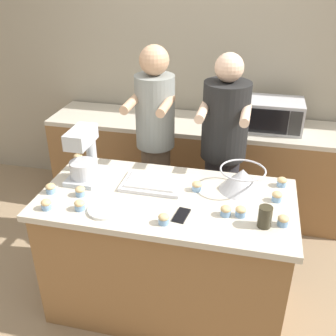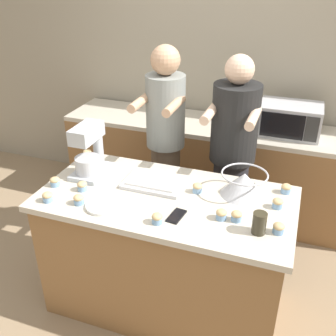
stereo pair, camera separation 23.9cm
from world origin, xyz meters
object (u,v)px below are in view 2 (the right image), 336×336
Objects in this scene: mixing_bowl at (244,183)px; cupcake_10 at (279,228)px; drinking_glass at (259,223)px; cupcake_6 at (197,188)px; person_left at (165,146)px; cupcake_1 at (286,188)px; small_plate at (103,206)px; cupcake_3 at (79,199)px; cupcake_9 at (48,197)px; cupcake_4 at (278,203)px; person_right at (232,160)px; knife at (116,205)px; baking_tray at (155,182)px; cupcake_0 at (221,214)px; stand_mixer at (89,153)px; cupcake_7 at (82,186)px; cupcake_2 at (87,153)px; cupcake_11 at (157,218)px; cupcake_5 at (237,216)px; cell_phone at (176,216)px; cupcake_8 at (55,182)px; microwave_oven at (290,119)px.

cupcake_10 is (0.25, -0.33, -0.05)m from mixing_bowl.
drinking_glass is 0.51m from cupcake_6.
person_left is 26.58× the size of cupcake_1.
cupcake_3 is at bearing -172.29° from small_plate.
cupcake_10 is at bearing 6.37° from cupcake_9.
mixing_bowl is 4.60× the size of cupcake_4.
person_left reaches higher than cupcake_1.
person_right is 0.71m from cupcake_4.
cupcake_3 reaches higher than knife.
cupcake_3 is (-0.34, -0.37, 0.01)m from baking_tray.
stand_mixer is at bearing 166.96° from cupcake_0.
cupcake_10 is at bearing -90.32° from cupcake_1.
cupcake_0 is 1.05m from cupcake_9.
cupcake_7 is at bearing -169.75° from cupcake_4.
person_left is at bearing 77.62° from cupcake_3.
drinking_glass is at bearing -13.30° from stand_mixer.
cupcake_2 is 0.98m from cupcake_11.
person_right reaches higher than cupcake_5.
cupcake_1 is (0.95, -0.40, 0.03)m from person_left.
cupcake_11 is at bearing -16.22° from cupcake_7.
cell_phone is at bearing -66.27° from person_left.
cupcake_0 is 0.52m from cupcake_1.
cupcake_1 is 1.00× the size of cupcake_4.
cupcake_0 is at bearing 9.57° from cupcake_9.
baking_tray is 6.21× the size of cupcake_7.
cupcake_6 is (-0.49, 0.01, 0.00)m from cupcake_4.
drinking_glass is 1.98× the size of cupcake_6.
cupcake_2 is 1.00× the size of cupcake_3.
cupcake_8 is (-1.10, -0.00, 0.00)m from cupcake_0.
cupcake_7 is at bearing 162.62° from knife.
cupcake_11 is (0.30, -0.97, 0.03)m from person_left.
cupcake_7 is (-0.90, 0.01, 0.00)m from cupcake_0.
microwave_oven is at bearing 69.10° from cupcake_6.
cupcake_0 is 1.10m from cupcake_8.
stand_mixer is at bearing 57.76° from cupcake_8.
cupcake_5 is 1.00× the size of cupcake_6.
person_left reaches higher than cell_phone.
cupcake_4 is 0.29m from cupcake_5.
cupcake_2 is 1.42m from cupcake_4.
cupcake_9 is at bearing -69.42° from cupcake_8.
cupcake_5 is (1.04, -0.21, -0.13)m from stand_mixer.
mixing_bowl is 4.60× the size of cupcake_7.
drinking_glass is 1.06m from cupcake_3.
cupcake_1 is 0.44m from cupcake_10.
cupcake_1 and cupcake_4 have the same top height.
person_left is at bearing 60.20° from cupcake_8.
drinking_glass is 1.26m from cupcake_9.
drinking_glass is (1.18, -0.28, -0.10)m from stand_mixer.
cupcake_9 is (-0.93, -0.99, 0.06)m from person_right.
cupcake_3 is at bearing -164.75° from knife.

